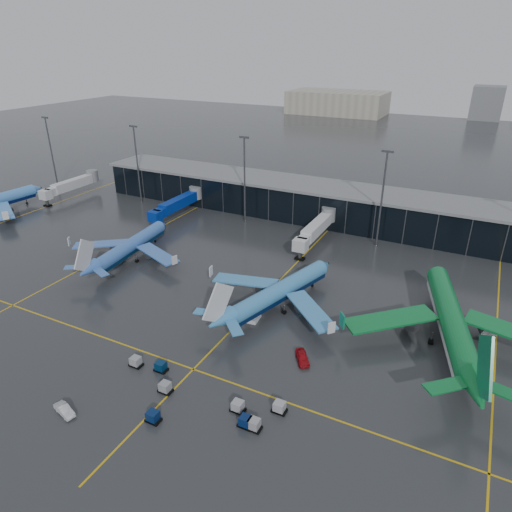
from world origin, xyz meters
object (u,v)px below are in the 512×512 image
at_px(baggage_carts, 202,398).
at_px(airliner_arkefly, 130,238).
at_px(airliner_aer_lingus, 454,306).
at_px(mobile_airstair, 253,316).
at_px(service_van_red, 302,357).
at_px(service_van_white, 64,410).
at_px(airliner_klm_near, 281,281).

bearing_deg(baggage_carts, airliner_arkefly, 141.26).
xyz_separation_m(airliner_aer_lingus, baggage_carts, (-31.42, -34.15, -6.28)).
height_order(mobile_airstair, service_van_red, mobile_airstair).
xyz_separation_m(baggage_carts, service_van_white, (-16.65, -11.19, -0.09)).
xyz_separation_m(airliner_aer_lingus, mobile_airstair, (-34.74, -10.56, -6.27)).
height_order(airliner_aer_lingus, baggage_carts, airliner_aer_lingus).
bearing_deg(service_van_red, service_van_white, -167.91).
distance_m(baggage_carts, service_van_red, 18.92).
height_order(airliner_klm_near, mobile_airstair, airliner_klm_near).
bearing_deg(service_van_white, airliner_klm_near, -6.22).
relative_size(airliner_klm_near, service_van_white, 9.23).
bearing_deg(service_van_red, baggage_carts, -155.54).
distance_m(airliner_aer_lingus, mobile_airstair, 36.85).
relative_size(airliner_klm_near, baggage_carts, 1.34).
height_order(airliner_arkefly, airliner_klm_near, airliner_klm_near).
bearing_deg(airliner_klm_near, service_van_white, -94.46).
height_order(airliner_klm_near, airliner_aer_lingus, airliner_aer_lingus).
bearing_deg(baggage_carts, mobile_airstair, 98.01).
relative_size(airliner_klm_near, airliner_aer_lingus, 0.82).
bearing_deg(airliner_arkefly, service_van_white, -65.82).
distance_m(airliner_klm_near, service_van_red, 18.96).
xyz_separation_m(airliner_arkefly, service_van_red, (53.51, -18.84, -4.75)).
relative_size(airliner_arkefly, airliner_klm_near, 0.96).
bearing_deg(airliner_aer_lingus, airliner_arkefly, 164.35).
bearing_deg(airliner_klm_near, baggage_carts, -72.35).
relative_size(airliner_aer_lingus, baggage_carts, 1.63).
xyz_separation_m(airliner_klm_near, mobile_airstair, (-2.59, -7.22, -5.02)).
relative_size(airliner_arkefly, baggage_carts, 1.28).
bearing_deg(mobile_airstair, baggage_carts, -87.26).
xyz_separation_m(airliner_arkefly, service_van_white, (26.81, -46.06, -4.87)).
bearing_deg(airliner_klm_near, airliner_aer_lingus, 22.23).
distance_m(airliner_klm_near, baggage_carts, 31.22).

